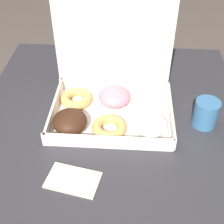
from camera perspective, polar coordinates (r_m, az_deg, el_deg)
The scene contains 5 objects.
ground_plane at distance 1.62m, azimuth -0.12°, elevation -19.35°, with size 8.00×8.00×0.00m, color #564C44.
dining_table at distance 1.14m, azimuth -0.16°, elevation -4.07°, with size 0.92×0.93×0.71m.
donut_box at distance 1.04m, azimuth -0.11°, elevation 2.32°, with size 0.40×0.30×0.36m.
coffee_mug at distance 1.04m, azimuth 16.80°, elevation -0.15°, with size 0.08×0.08×0.09m.
paper_napkin at distance 0.88m, azimuth -7.12°, elevation -12.23°, with size 0.16×0.12×0.01m.
Camera 1 is at (0.06, -0.81, 1.41)m, focal length 50.00 mm.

